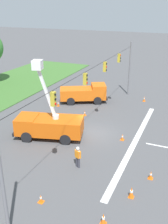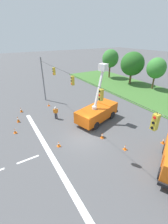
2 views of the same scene
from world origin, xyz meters
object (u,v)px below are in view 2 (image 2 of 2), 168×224
tree_far_west (110,59)px  road_worker (56,112)px  tree_west (132,64)px  traffic_cone_foreground_right (21,110)px  tree_centre (156,68)px  traffic_cone_far_right (164,141)px  traffic_cone_mid_left (18,119)px  traffic_cone_lane_edge_b (49,104)px  traffic_cone_mid_right (102,135)px  traffic_cone_far_left (125,147)px  utility_truck_bucket_lift (97,111)px  traffic_cone_lane_edge_a (59,144)px  traffic_cone_foreground_left (15,131)px

tree_far_west → road_worker: (13.37, -20.54, -3.88)m
tree_west → traffic_cone_foreground_right: tree_west is taller
tree_centre → traffic_cone_far_right: size_ratio=9.61×
tree_west → traffic_cone_mid_left: tree_west is taller
tree_west → traffic_cone_lane_edge_b: bearing=-84.3°
traffic_cone_mid_right → traffic_cone_far_left: bearing=16.5°
road_worker → traffic_cone_lane_edge_b: bearing=173.2°
traffic_cone_far_left → traffic_cone_far_right: (1.41, 4.16, 0.05)m
tree_far_west → traffic_cone_mid_right: (20.17, -17.83, -4.54)m
traffic_cone_far_left → tree_west: bearing=132.3°
utility_truck_bucket_lift → traffic_cone_mid_right: 3.99m
traffic_cone_lane_edge_a → tree_far_west: bearing=130.1°
traffic_cone_foreground_right → traffic_cone_far_right: bearing=36.2°
road_worker → traffic_cone_lane_edge_a: 5.96m
traffic_cone_lane_edge_a → tree_centre: bearing=105.8°
road_worker → traffic_cone_mid_right: road_worker is taller
traffic_cone_lane_edge_b → tree_far_west: bearing=114.0°
traffic_cone_foreground_left → traffic_cone_mid_right: size_ratio=0.93×
tree_far_west → traffic_cone_lane_edge_b: bearing=-66.0°
tree_far_west → traffic_cone_foreground_left: size_ratio=10.85×
traffic_cone_foreground_right → tree_centre: bearing=82.6°
utility_truck_bucket_lift → traffic_cone_far_left: (6.13, -0.97, -1.11)m
tree_west → traffic_cone_foreground_right: (1.96, -24.83, -4.13)m
traffic_cone_mid_left → traffic_cone_mid_right: bearing=40.6°
traffic_cone_foreground_right → traffic_cone_foreground_left: bearing=-18.0°
tree_west → tree_centre: 5.42m
tree_far_west → traffic_cone_far_left: size_ratio=12.19×
traffic_cone_mid_right → traffic_cone_lane_edge_a: traffic_cone_mid_right is taller
traffic_cone_far_left → traffic_cone_lane_edge_a: bearing=-125.6°
tree_centre → utility_truck_bucket_lift: 18.52m
road_worker → traffic_cone_lane_edge_b: size_ratio=3.01×
tree_far_west → traffic_cone_lane_edge_b: (8.89, -20.00, -4.61)m
traffic_cone_foreground_right → traffic_cone_far_left: traffic_cone_foreground_right is taller
tree_west → tree_centre: size_ratio=1.11×
traffic_cone_mid_left → tree_far_west: bearing=114.8°
traffic_cone_mid_left → road_worker: bearing=69.2°
traffic_cone_mid_right → tree_far_west: bearing=138.5°
road_worker → traffic_cone_far_left: size_ratio=3.03×
utility_truck_bucket_lift → road_worker: (-3.38, -4.48, -0.39)m
traffic_cone_foreground_left → traffic_cone_mid_right: bearing=53.3°
traffic_cone_mid_right → traffic_cone_lane_edge_b: 11.49m
traffic_cone_lane_edge_b → traffic_cone_far_left: bearing=12.0°
utility_truck_bucket_lift → traffic_cone_far_right: (7.54, 3.19, -1.06)m
tree_west → road_worker: bearing=-72.8°
tree_centre → utility_truck_bucket_lift: (4.61, -17.69, -2.95)m
traffic_cone_lane_edge_a → traffic_cone_mid_left: bearing=-160.1°
road_worker → traffic_cone_mid_right: size_ratio=2.50×
tree_far_west → traffic_cone_mid_left: (11.62, -25.16, -4.47)m
traffic_cone_mid_left → traffic_cone_lane_edge_b: traffic_cone_mid_left is taller
traffic_cone_mid_right → traffic_cone_mid_left: bearing=-139.4°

